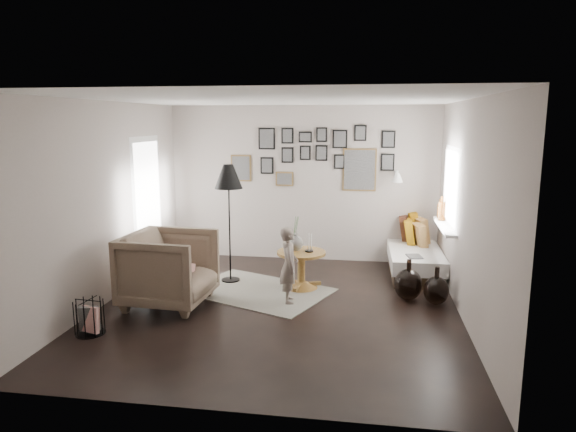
# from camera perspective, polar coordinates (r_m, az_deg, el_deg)

# --- Properties ---
(ground) EXTENTS (4.80, 4.80, 0.00)m
(ground) POSITION_cam_1_polar(r_m,az_deg,el_deg) (6.65, -1.10, -10.15)
(ground) COLOR black
(ground) RESTS_ON ground
(wall_back) EXTENTS (4.50, 0.00, 4.50)m
(wall_back) POSITION_cam_1_polar(r_m,az_deg,el_deg) (8.65, 1.59, 3.60)
(wall_back) COLOR #9F938B
(wall_back) RESTS_ON ground
(wall_front) EXTENTS (4.50, 0.00, 4.50)m
(wall_front) POSITION_cam_1_polar(r_m,az_deg,el_deg) (4.01, -7.05, -4.71)
(wall_front) COLOR #9F938B
(wall_front) RESTS_ON ground
(wall_left) EXTENTS (0.00, 4.80, 4.80)m
(wall_left) POSITION_cam_1_polar(r_m,az_deg,el_deg) (7.04, -19.49, 1.38)
(wall_left) COLOR #9F938B
(wall_left) RESTS_ON ground
(wall_right) EXTENTS (0.00, 4.80, 4.80)m
(wall_right) POSITION_cam_1_polar(r_m,az_deg,el_deg) (6.32, 19.38, 0.40)
(wall_right) COLOR #9F938B
(wall_right) RESTS_ON ground
(ceiling) EXTENTS (4.80, 4.80, 0.00)m
(ceiling) POSITION_cam_1_polar(r_m,az_deg,el_deg) (6.22, -1.19, 12.87)
(ceiling) COLOR white
(ceiling) RESTS_ON wall_back
(door_left) EXTENTS (0.00, 2.14, 2.14)m
(door_left) POSITION_cam_1_polar(r_m,az_deg,el_deg) (8.14, -15.33, 1.00)
(door_left) COLOR white
(door_left) RESTS_ON wall_left
(window_right) EXTENTS (0.15, 1.32, 1.30)m
(window_right) POSITION_cam_1_polar(r_m,az_deg,el_deg) (7.68, 16.87, -0.53)
(window_right) COLOR white
(window_right) RESTS_ON wall_right
(gallery_wall) EXTENTS (2.74, 0.03, 1.08)m
(gallery_wall) POSITION_cam_1_polar(r_m,az_deg,el_deg) (8.56, 3.51, 6.49)
(gallery_wall) COLOR brown
(gallery_wall) RESTS_ON wall_back
(wall_sconce) EXTENTS (0.18, 0.36, 0.16)m
(wall_sconce) POSITION_cam_1_polar(r_m,az_deg,el_deg) (8.32, 12.05, 4.22)
(wall_sconce) COLOR white
(wall_sconce) RESTS_ON wall_back
(rug) EXTENTS (2.24, 1.93, 0.01)m
(rug) POSITION_cam_1_polar(r_m,az_deg,el_deg) (7.25, -3.41, -8.31)
(rug) COLOR beige
(rug) RESTS_ON ground
(pedestal_table) EXTENTS (0.69, 0.69, 0.54)m
(pedestal_table) POSITION_cam_1_polar(r_m,az_deg,el_deg) (7.30, 1.48, -6.16)
(pedestal_table) COLOR brown
(pedestal_table) RESTS_ON ground
(vase) EXTENTS (0.20, 0.20, 0.49)m
(vase) POSITION_cam_1_polar(r_m,az_deg,el_deg) (7.21, 0.89, -2.73)
(vase) COLOR black
(vase) RESTS_ON pedestal_table
(candles) EXTENTS (0.12, 0.12, 0.26)m
(candles) POSITION_cam_1_polar(r_m,az_deg,el_deg) (7.18, 2.37, -3.03)
(candles) COLOR black
(candles) RESTS_ON pedestal_table
(daybed) EXTENTS (0.80, 1.85, 0.87)m
(daybed) POSITION_cam_1_polar(r_m,az_deg,el_deg) (8.33, 13.81, -4.16)
(daybed) COLOR black
(daybed) RESTS_ON ground
(magazine_on_daybed) EXTENTS (0.24, 0.30, 0.01)m
(magazine_on_daybed) POSITION_cam_1_polar(r_m,az_deg,el_deg) (7.68, 13.87, -4.38)
(magazine_on_daybed) COLOR black
(magazine_on_daybed) RESTS_ON daybed
(armchair) EXTENTS (1.11, 1.09, 0.96)m
(armchair) POSITION_cam_1_polar(r_m,az_deg,el_deg) (6.78, -13.07, -5.73)
(armchair) COLOR brown
(armchair) RESTS_ON ground
(armchair_cushion) EXTENTS (0.47, 0.49, 0.20)m
(armchair_cushion) POSITION_cam_1_polar(r_m,az_deg,el_deg) (6.82, -12.68, -5.62)
(armchair_cushion) COLOR silver
(armchair_cushion) RESTS_ON armchair
(floor_lamp) EXTENTS (0.40, 0.40, 1.74)m
(floor_lamp) POSITION_cam_1_polar(r_m,az_deg,el_deg) (7.41, -6.62, 3.89)
(floor_lamp) COLOR black
(floor_lamp) RESTS_ON ground
(magazine_basket) EXTENTS (0.34, 0.34, 0.39)m
(magazine_basket) POSITION_cam_1_polar(r_m,az_deg,el_deg) (6.23, -21.22, -10.45)
(magazine_basket) COLOR black
(magazine_basket) RESTS_ON ground
(demijohn_large) EXTENTS (0.37, 0.37, 0.55)m
(demijohn_large) POSITION_cam_1_polar(r_m,az_deg,el_deg) (7.03, 13.21, -7.40)
(demijohn_large) COLOR black
(demijohn_large) RESTS_ON ground
(demijohn_small) EXTENTS (0.32, 0.32, 0.50)m
(demijohn_small) POSITION_cam_1_polar(r_m,az_deg,el_deg) (6.97, 16.13, -7.94)
(demijohn_small) COLOR black
(demijohn_small) RESTS_ON ground
(child) EXTENTS (0.31, 0.41, 1.00)m
(child) POSITION_cam_1_polar(r_m,az_deg,el_deg) (6.68, 0.11, -5.49)
(child) COLOR #6A5C53
(child) RESTS_ON ground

